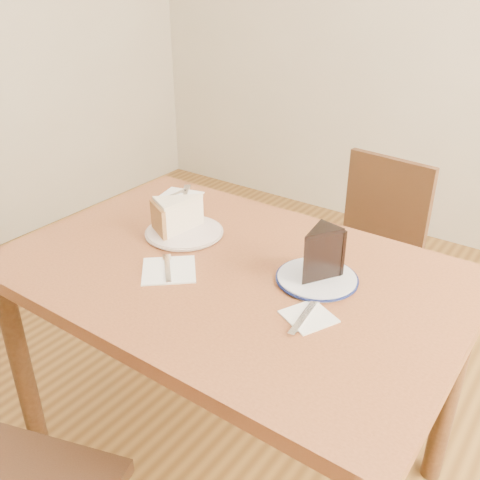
% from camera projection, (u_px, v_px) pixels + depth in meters
% --- Properties ---
extents(ground, '(4.00, 4.00, 0.00)m').
position_uv_depth(ground, '(233.00, 463.00, 1.76)').
color(ground, '#543716').
rests_on(ground, ground).
extents(table, '(1.20, 0.80, 0.75)m').
position_uv_depth(table, '(231.00, 299.00, 1.45)').
color(table, '#592D18').
rests_on(table, ground).
extents(chair_far, '(0.45, 0.45, 0.82)m').
position_uv_depth(chair_far, '(365.00, 256.00, 2.06)').
color(chair_far, '#321B0F').
rests_on(chair_far, ground).
extents(plate_cream, '(0.22, 0.22, 0.01)m').
position_uv_depth(plate_cream, '(184.00, 232.00, 1.58)').
color(plate_cream, silver).
rests_on(plate_cream, table).
extents(plate_navy, '(0.20, 0.20, 0.01)m').
position_uv_depth(plate_navy, '(317.00, 279.00, 1.35)').
color(plate_navy, silver).
rests_on(plate_navy, table).
extents(carrot_cake, '(0.15, 0.17, 0.09)m').
position_uv_depth(carrot_cake, '(182.00, 215.00, 1.57)').
color(carrot_cake, '#F4E4C9').
rests_on(carrot_cake, plate_cream).
extents(chocolate_cake, '(0.09, 0.12, 0.12)m').
position_uv_depth(chocolate_cake, '(317.00, 256.00, 1.31)').
color(chocolate_cake, black).
rests_on(chocolate_cake, plate_navy).
extents(napkin_cream, '(0.19, 0.19, 0.00)m').
position_uv_depth(napkin_cream, '(169.00, 270.00, 1.39)').
color(napkin_cream, white).
rests_on(napkin_cream, table).
extents(napkin_navy, '(0.14, 0.14, 0.00)m').
position_uv_depth(napkin_navy, '(309.00, 317.00, 1.21)').
color(napkin_navy, white).
rests_on(napkin_navy, table).
extents(napkin_spare, '(0.16, 0.16, 0.00)m').
position_uv_depth(napkin_spare, '(179.00, 196.00, 1.82)').
color(napkin_spare, white).
rests_on(napkin_spare, table).
extents(fork_cream, '(0.11, 0.11, 0.00)m').
position_uv_depth(fork_cream, '(168.00, 268.00, 1.39)').
color(fork_cream, silver).
rests_on(fork_cream, napkin_cream).
extents(knife_navy, '(0.04, 0.17, 0.00)m').
position_uv_depth(knife_navy, '(305.00, 314.00, 1.21)').
color(knife_navy, white).
rests_on(knife_navy, napkin_navy).
extents(fork_spare, '(0.09, 0.12, 0.00)m').
position_uv_depth(fork_spare, '(186.00, 193.00, 1.84)').
color(fork_spare, silver).
rests_on(fork_spare, napkin_spare).
extents(knife_spare, '(0.03, 0.16, 0.00)m').
position_uv_depth(knife_spare, '(169.00, 197.00, 1.81)').
color(knife_spare, silver).
rests_on(knife_spare, napkin_spare).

